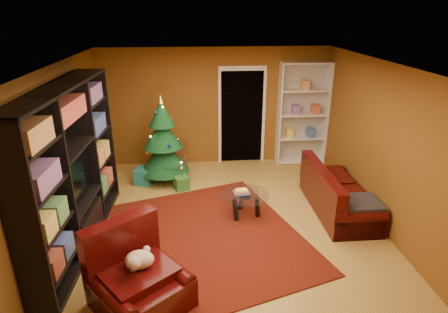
{
  "coord_description": "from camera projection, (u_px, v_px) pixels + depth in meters",
  "views": [
    {
      "loc": [
        -0.49,
        -5.37,
        3.35
      ],
      "look_at": [
        0.0,
        0.4,
        1.05
      ],
      "focal_mm": 30.0,
      "sensor_mm": 36.0,
      "label": 1
    }
  ],
  "objects": [
    {
      "name": "floor",
      "position": [
        226.0,
        225.0,
        6.26
      ],
      "size": [
        5.0,
        5.5,
        0.05
      ],
      "primitive_type": "cube",
      "color": "olive",
      "rests_on": "ground"
    },
    {
      "name": "ceiling",
      "position": [
        226.0,
        63.0,
        5.28
      ],
      "size": [
        5.0,
        5.5,
        0.05
      ],
      "primitive_type": "cube",
      "color": "silver",
      "rests_on": "wall_back"
    },
    {
      "name": "wall_back",
      "position": [
        215.0,
        107.0,
        8.34
      ],
      "size": [
        5.0,
        0.05,
        2.6
      ],
      "primitive_type": "cube",
      "color": "brown",
      "rests_on": "ground"
    },
    {
      "name": "wall_left",
      "position": [
        58.0,
        156.0,
        5.57
      ],
      "size": [
        0.05,
        5.5,
        2.6
      ],
      "primitive_type": "cube",
      "color": "brown",
      "rests_on": "ground"
    },
    {
      "name": "wall_right",
      "position": [
        384.0,
        146.0,
        5.97
      ],
      "size": [
        0.05,
        5.5,
        2.6
      ],
      "primitive_type": "cube",
      "color": "brown",
      "rests_on": "ground"
    },
    {
      "name": "doorway",
      "position": [
        242.0,
        118.0,
        8.44
      ],
      "size": [
        1.06,
        0.6,
        2.16
      ],
      "primitive_type": null,
      "color": "black",
      "rests_on": "floor"
    },
    {
      "name": "rug",
      "position": [
        208.0,
        237.0,
        5.88
      ],
      "size": [
        3.58,
        3.88,
        0.02
      ],
      "primitive_type": "cube",
      "rotation": [
        0.0,
        0.0,
        0.31
      ],
      "color": "#55160B",
      "rests_on": "floor"
    },
    {
      "name": "media_unit",
      "position": [
        70.0,
        170.0,
        5.35
      ],
      "size": [
        0.62,
        3.14,
        2.4
      ],
      "primitive_type": null,
      "rotation": [
        0.0,
        0.0,
        -0.05
      ],
      "color": "black",
      "rests_on": "floor"
    },
    {
      "name": "christmas_tree",
      "position": [
        163.0,
        140.0,
        7.51
      ],
      "size": [
        1.14,
        1.14,
        1.82
      ],
      "primitive_type": null,
      "rotation": [
        0.0,
        0.0,
        -0.12
      ],
      "color": "#0D3E1C",
      "rests_on": "floor"
    },
    {
      "name": "gift_box_teal",
      "position": [
        143.0,
        176.0,
        7.63
      ],
      "size": [
        0.38,
        0.38,
        0.33
      ],
      "primitive_type": "cube",
      "rotation": [
        0.0,
        0.0,
        -0.19
      ],
      "color": "#1B6E72",
      "rests_on": "floor"
    },
    {
      "name": "gift_box_green",
      "position": [
        181.0,
        183.0,
        7.4
      ],
      "size": [
        0.35,
        0.35,
        0.27
      ],
      "primitive_type": "cube",
      "rotation": [
        0.0,
        0.0,
        0.38
      ],
      "color": "#2C6D29",
      "rests_on": "floor"
    },
    {
      "name": "gift_box_red",
      "position": [
        171.0,
        161.0,
        8.53
      ],
      "size": [
        0.28,
        0.28,
        0.21
      ],
      "primitive_type": "cube",
      "rotation": [
        0.0,
        0.0,
        0.4
      ],
      "color": "#9F3626",
      "rests_on": "floor"
    },
    {
      "name": "white_bookshelf",
      "position": [
        303.0,
        114.0,
        8.36
      ],
      "size": [
        1.09,
        0.41,
        2.35
      ],
      "primitive_type": null,
      "rotation": [
        0.0,
        0.0,
        -0.01
      ],
      "color": "white",
      "rests_on": "floor"
    },
    {
      "name": "armchair",
      "position": [
        140.0,
        278.0,
        4.38
      ],
      "size": [
        1.49,
        1.49,
        0.83
      ],
      "primitive_type": null,
      "rotation": [
        0.0,
        0.0,
        0.67
      ],
      "color": "black",
      "rests_on": "rug"
    },
    {
      "name": "dog",
      "position": [
        140.0,
        260.0,
        4.37
      ],
      "size": [
        0.5,
        0.48,
        0.27
      ],
      "primitive_type": null,
      "rotation": [
        0.0,
        0.0,
        0.67
      ],
      "color": "beige",
      "rests_on": "armchair"
    },
    {
      "name": "sofa",
      "position": [
        340.0,
        189.0,
        6.52
      ],
      "size": [
        0.86,
        1.91,
        0.82
      ],
      "primitive_type": null,
      "rotation": [
        0.0,
        0.0,
        1.57
      ],
      "color": "black",
      "rests_on": "rug"
    },
    {
      "name": "coffee_table",
      "position": [
        245.0,
        205.0,
        6.41
      ],
      "size": [
        0.9,
        0.9,
        0.51
      ],
      "primitive_type": null,
      "rotation": [
        0.0,
        0.0,
        0.12
      ],
      "color": "gray",
      "rests_on": "rug"
    },
    {
      "name": "acrylic_chair",
      "position": [
        176.0,
        165.0,
        7.49
      ],
      "size": [
        0.53,
        0.56,
        0.84
      ],
      "primitive_type": null,
      "rotation": [
        0.0,
        0.0,
        -0.24
      ],
      "color": "#66605B",
      "rests_on": "rug"
    }
  ]
}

